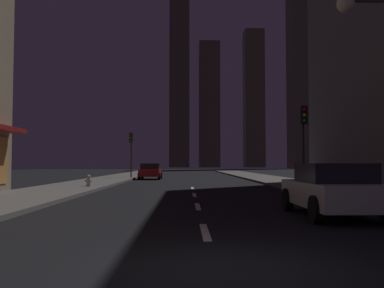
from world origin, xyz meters
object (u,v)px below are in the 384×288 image
(car_parked_far, at_px, (150,171))
(traffic_light_far_left, at_px, (131,145))
(fire_hydrant_far_left, at_px, (89,181))
(traffic_light_near_right, at_px, (304,128))
(car_parked_near, at_px, (332,189))
(street_lamp_right, at_px, (371,47))

(car_parked_far, height_order, traffic_light_far_left, traffic_light_far_left)
(fire_hydrant_far_left, bearing_deg, traffic_light_near_right, -15.24)
(car_parked_near, bearing_deg, car_parked_far, 104.91)
(car_parked_near, xyz_separation_m, fire_hydrant_far_left, (-9.50, 12.51, -0.29))
(fire_hydrant_far_left, bearing_deg, car_parked_near, -52.78)
(car_parked_far, xyz_separation_m, traffic_light_near_right, (9.10, -17.64, 2.45))
(fire_hydrant_far_left, relative_size, street_lamp_right, 0.10)
(car_parked_near, bearing_deg, street_lamp_right, 38.60)
(car_parked_far, distance_m, fire_hydrant_far_left, 14.72)
(car_parked_near, distance_m, traffic_light_near_right, 9.90)
(street_lamp_right, bearing_deg, car_parked_far, 109.31)
(fire_hydrant_far_left, relative_size, traffic_light_far_left, 0.16)
(car_parked_far, bearing_deg, car_parked_near, -75.09)
(traffic_light_near_right, distance_m, traffic_light_far_left, 21.56)
(car_parked_near, height_order, car_parked_far, same)
(car_parked_near, xyz_separation_m, traffic_light_near_right, (1.90, 9.40, 2.45))
(car_parked_far, relative_size, street_lamp_right, 0.64)
(street_lamp_right, bearing_deg, car_parked_near, -141.40)
(traffic_light_far_left, distance_m, street_lamp_right, 28.72)
(street_lamp_right, bearing_deg, traffic_light_far_left, 112.31)
(traffic_light_far_left, bearing_deg, traffic_light_near_right, -59.32)
(traffic_light_near_right, height_order, traffic_light_far_left, same)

